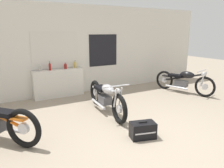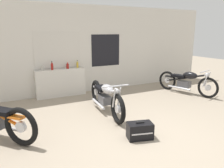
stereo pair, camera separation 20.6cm
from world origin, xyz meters
name	(u,v)px [view 2 (the right image)]	position (x,y,z in m)	size (l,w,h in m)	color
ground_plane	(148,140)	(0.00, 0.00, 0.00)	(24.00, 24.00, 0.00)	gray
wall_back	(80,50)	(-0.01, 3.75, 1.40)	(10.00, 0.07, 2.80)	silver
sill_counter	(61,83)	(-0.72, 3.57, 0.43)	(1.51, 0.28, 0.85)	silver
bottle_leftmost	(42,68)	(-1.23, 3.57, 0.93)	(0.07, 0.07, 0.17)	#B7B2A8
bottle_left_center	(52,66)	(-0.96, 3.53, 0.97)	(0.07, 0.07, 0.26)	maroon
bottle_center	(68,66)	(-0.48, 3.56, 0.94)	(0.08, 0.08, 0.20)	maroon
bottle_right_center	(77,64)	(-0.15, 3.61, 0.96)	(0.06, 0.06, 0.23)	gold
motorcycle_silver	(106,97)	(-0.09, 1.66, 0.40)	(0.64, 2.15, 0.83)	black
motorcycle_black	(186,81)	(2.97, 2.02, 0.41)	(0.80, 1.98, 0.82)	black
hard_case_black	(140,131)	(-0.10, 0.12, 0.15)	(0.53, 0.39, 0.33)	black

